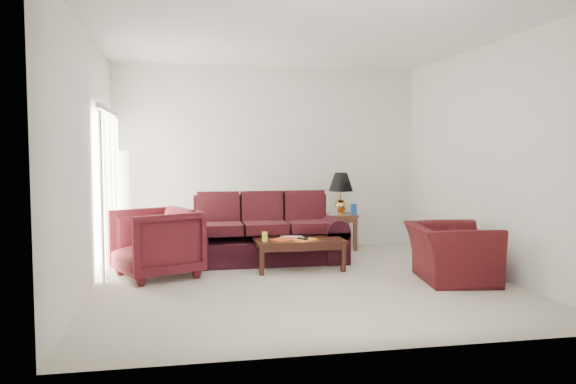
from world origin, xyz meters
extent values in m
plane|color=beige|center=(0.00, 0.00, 0.00)|extent=(5.00, 5.00, 0.00)
cube|color=silver|center=(-2.42, 1.30, 1.08)|extent=(0.10, 2.00, 2.16)
cube|color=black|center=(-0.74, 1.98, 0.73)|extent=(0.45, 0.38, 0.42)
cube|color=silver|center=(0.97, 1.96, 0.64)|extent=(0.13, 0.09, 0.12)
cylinder|color=#164694|center=(1.30, 1.96, 0.67)|extent=(0.14, 0.14, 0.18)
cube|color=#AEAEB2|center=(0.90, 2.32, 0.66)|extent=(0.18, 0.19, 0.05)
imported|color=#440F15|center=(-1.77, 0.58, 0.44)|extent=(1.27, 1.26, 0.88)
imported|color=#3D0E11|center=(1.83, -0.35, 0.35)|extent=(1.09, 1.21, 0.70)
cube|color=#B43D12|center=(-0.08, 0.61, 0.43)|extent=(0.38, 0.35, 0.02)
cube|color=silver|center=(0.03, 0.76, 0.43)|extent=(0.34, 0.28, 0.02)
cube|color=orange|center=(0.18, 0.56, 0.43)|extent=(0.36, 0.35, 0.02)
cube|color=black|center=(0.13, 0.52, 0.45)|extent=(0.12, 0.17, 0.02)
cube|color=black|center=(0.22, 0.66, 0.45)|extent=(0.11, 0.18, 0.02)
cylinder|color=yellow|center=(-0.37, 0.58, 0.48)|extent=(0.09, 0.09, 0.12)
camera|label=1|loc=(-1.47, -6.71, 1.61)|focal=35.00mm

